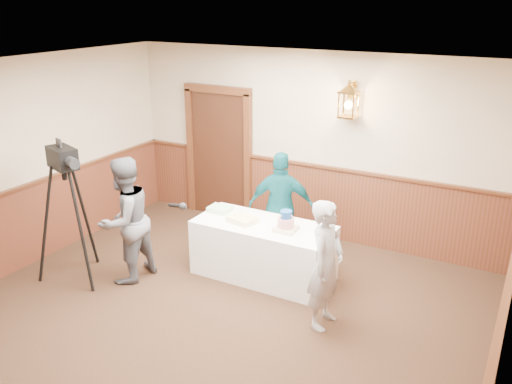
{
  "coord_description": "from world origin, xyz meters",
  "views": [
    {
      "loc": [
        3.02,
        -3.76,
        3.51
      ],
      "look_at": [
        0.04,
        1.7,
        1.25
      ],
      "focal_mm": 38.0,
      "sensor_mm": 36.0,
      "label": 1
    }
  ],
  "objects_px": {
    "sheet_cake_green": "(220,209)",
    "interviewer": "(125,220)",
    "display_table": "(263,250)",
    "tv_camera_rig": "(70,222)",
    "assistant_p": "(281,207)",
    "tiered_cake": "(286,223)",
    "sheet_cake_yellow": "(242,219)",
    "baker": "(326,265)"
  },
  "relations": [
    {
      "from": "tiered_cake",
      "to": "sheet_cake_green",
      "type": "bearing_deg",
      "value": 171.99
    },
    {
      "from": "assistant_p",
      "to": "baker",
      "type": "bearing_deg",
      "value": 112.47
    },
    {
      "from": "sheet_cake_green",
      "to": "interviewer",
      "type": "bearing_deg",
      "value": -128.57
    },
    {
      "from": "baker",
      "to": "assistant_p",
      "type": "xyz_separation_m",
      "value": [
        -1.16,
        1.25,
        0.03
      ]
    },
    {
      "from": "sheet_cake_yellow",
      "to": "assistant_p",
      "type": "height_order",
      "value": "assistant_p"
    },
    {
      "from": "sheet_cake_yellow",
      "to": "display_table",
      "type": "bearing_deg",
      "value": 15.55
    },
    {
      "from": "sheet_cake_yellow",
      "to": "assistant_p",
      "type": "xyz_separation_m",
      "value": [
        0.23,
        0.67,
        -0.01
      ]
    },
    {
      "from": "tiered_cake",
      "to": "tv_camera_rig",
      "type": "bearing_deg",
      "value": -154.8
    },
    {
      "from": "tiered_cake",
      "to": "assistant_p",
      "type": "distance_m",
      "value": 0.76
    },
    {
      "from": "display_table",
      "to": "tv_camera_rig",
      "type": "xyz_separation_m",
      "value": [
        -2.14,
        -1.22,
        0.42
      ]
    },
    {
      "from": "interviewer",
      "to": "baker",
      "type": "distance_m",
      "value": 2.65
    },
    {
      "from": "sheet_cake_green",
      "to": "tv_camera_rig",
      "type": "distance_m",
      "value": 1.93
    },
    {
      "from": "tiered_cake",
      "to": "interviewer",
      "type": "bearing_deg",
      "value": -155.55
    },
    {
      "from": "sheet_cake_yellow",
      "to": "sheet_cake_green",
      "type": "relative_size",
      "value": 1.19
    },
    {
      "from": "display_table",
      "to": "sheet_cake_yellow",
      "type": "height_order",
      "value": "sheet_cake_yellow"
    },
    {
      "from": "tiered_cake",
      "to": "interviewer",
      "type": "distance_m",
      "value": 2.04
    },
    {
      "from": "assistant_p",
      "to": "tv_camera_rig",
      "type": "xyz_separation_m",
      "value": [
        -2.1,
        -1.82,
        0.02
      ]
    },
    {
      "from": "tv_camera_rig",
      "to": "assistant_p",
      "type": "bearing_deg",
      "value": 60.95
    },
    {
      "from": "tiered_cake",
      "to": "baker",
      "type": "distance_m",
      "value": 0.99
    },
    {
      "from": "assistant_p",
      "to": "sheet_cake_green",
      "type": "bearing_deg",
      "value": 15.93
    },
    {
      "from": "interviewer",
      "to": "assistant_p",
      "type": "distance_m",
      "value": 2.1
    },
    {
      "from": "display_table",
      "to": "interviewer",
      "type": "xyz_separation_m",
      "value": [
        -1.51,
        -0.9,
        0.45
      ]
    },
    {
      "from": "sheet_cake_green",
      "to": "interviewer",
      "type": "xyz_separation_m",
      "value": [
        -0.79,
        -0.99,
        0.04
      ]
    },
    {
      "from": "interviewer",
      "to": "assistant_p",
      "type": "bearing_deg",
      "value": 140.35
    },
    {
      "from": "sheet_cake_green",
      "to": "baker",
      "type": "distance_m",
      "value": 1.99
    },
    {
      "from": "display_table",
      "to": "sheet_cake_green",
      "type": "relative_size",
      "value": 6.13
    },
    {
      "from": "tiered_cake",
      "to": "sheet_cake_yellow",
      "type": "relative_size",
      "value": 0.77
    },
    {
      "from": "sheet_cake_green",
      "to": "tv_camera_rig",
      "type": "height_order",
      "value": "tv_camera_rig"
    },
    {
      "from": "interviewer",
      "to": "sheet_cake_yellow",
      "type": "bearing_deg",
      "value": 128.59
    },
    {
      "from": "sheet_cake_yellow",
      "to": "tv_camera_rig",
      "type": "height_order",
      "value": "tv_camera_rig"
    },
    {
      "from": "sheet_cake_green",
      "to": "assistant_p",
      "type": "bearing_deg",
      "value": 36.17
    },
    {
      "from": "tv_camera_rig",
      "to": "tiered_cake",
      "type": "bearing_deg",
      "value": 45.28
    },
    {
      "from": "baker",
      "to": "sheet_cake_green",
      "type": "bearing_deg",
      "value": 69.76
    },
    {
      "from": "sheet_cake_green",
      "to": "sheet_cake_yellow",
      "type": "bearing_deg",
      "value": -20.64
    },
    {
      "from": "tiered_cake",
      "to": "tv_camera_rig",
      "type": "height_order",
      "value": "tv_camera_rig"
    },
    {
      "from": "interviewer",
      "to": "tv_camera_rig",
      "type": "distance_m",
      "value": 0.7
    },
    {
      "from": "assistant_p",
      "to": "tiered_cake",
      "type": "bearing_deg",
      "value": 100.08
    },
    {
      "from": "assistant_p",
      "to": "tv_camera_rig",
      "type": "height_order",
      "value": "tv_camera_rig"
    },
    {
      "from": "sheet_cake_yellow",
      "to": "tv_camera_rig",
      "type": "xyz_separation_m",
      "value": [
        -1.87,
        -1.15,
        0.01
      ]
    },
    {
      "from": "sheet_cake_yellow",
      "to": "tv_camera_rig",
      "type": "bearing_deg",
      "value": -148.41
    },
    {
      "from": "sheet_cake_yellow",
      "to": "assistant_p",
      "type": "distance_m",
      "value": 0.71
    },
    {
      "from": "sheet_cake_green",
      "to": "interviewer",
      "type": "relative_size",
      "value": 0.18
    }
  ]
}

